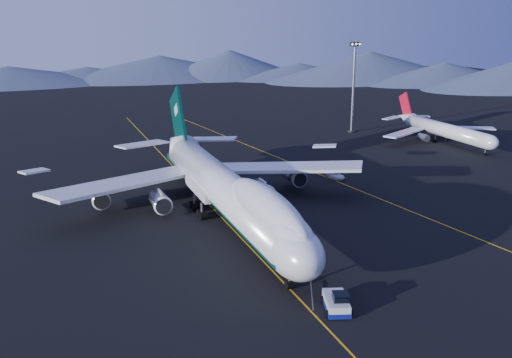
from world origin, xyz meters
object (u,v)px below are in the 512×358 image
object	(u,v)px
pushback_tug	(336,303)
floodlight_mast	(353,87)
boeing_747	(225,188)
service_van	(335,175)
second_jet	(443,130)

from	to	relation	value
pushback_tug	floodlight_mast	size ratio (longest dim) A/B	0.22
boeing_747	service_van	size ratio (longest dim) A/B	13.80
boeing_747	service_van	world-z (taller)	boeing_747
second_jet	floodlight_mast	world-z (taller)	floodlight_mast
pushback_tug	service_van	size ratio (longest dim) A/B	1.11
pushback_tug	floodlight_mast	world-z (taller)	floodlight_mast
boeing_747	service_van	distance (m)	34.81
second_jet	floodlight_mast	distance (m)	28.61
service_van	second_jet	bearing A→B (deg)	22.40
service_van	floodlight_mast	bearing A→B (deg)	52.77
floodlight_mast	second_jet	bearing A→B (deg)	-54.06
boeing_747	pushback_tug	size ratio (longest dim) A/B	12.42
boeing_747	floodlight_mast	distance (m)	84.87
boeing_747	pushback_tug	bearing A→B (deg)	-84.85
second_jet	service_van	distance (m)	49.99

